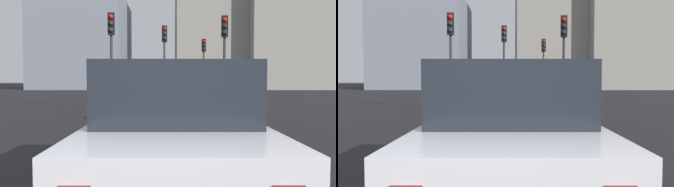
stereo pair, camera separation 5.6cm
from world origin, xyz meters
The scene contains 9 objects.
car_teal_lead centered at (10.17, -0.22, 0.76)m, with size 4.54×2.07×1.58m.
car_white_second centered at (3.34, -0.18, 0.78)m, with size 4.59×2.05×1.62m.
traffic_light_near_left centered at (18.98, 0.02, 3.06)m, with size 0.32×0.30×4.27m.
traffic_light_near_right centered at (14.28, -2.55, 2.90)m, with size 0.33×0.30×4.02m.
traffic_light_far_left centered at (24.38, -2.72, 2.94)m, with size 0.32×0.29×4.09m.
traffic_light_far_right centered at (13.81, 2.18, 2.92)m, with size 0.32×0.30×4.06m.
building_facade_left centered at (41.55, -14.00, 7.69)m, with size 8.94×9.35×15.39m, color gray.
building_facade_center centered at (44.05, -6.00, 7.49)m, with size 9.79×9.48×14.97m, color gray.
building_facade_right centered at (44.18, 10.00, 5.46)m, with size 14.18×10.10×10.91m, color gray.
Camera 1 is at (-1.07, -0.09, 1.46)m, focal length 38.56 mm.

